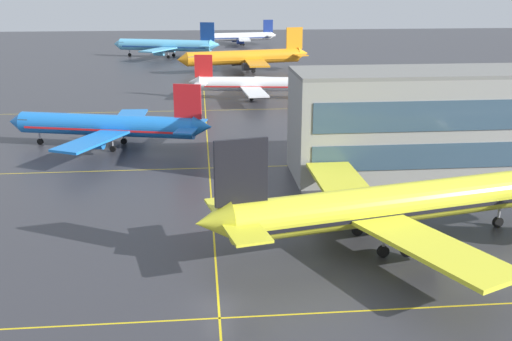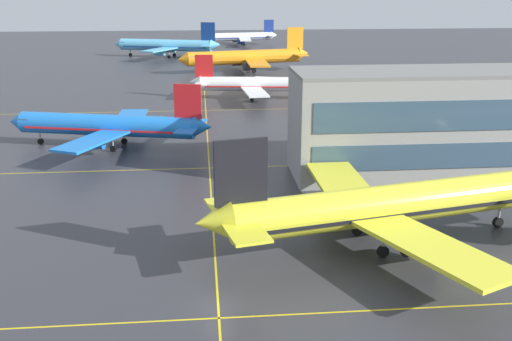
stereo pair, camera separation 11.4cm
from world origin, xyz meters
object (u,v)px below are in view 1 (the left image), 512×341
(airliner_front_gate, at_px, (385,205))
(airliner_far_right_stand, at_px, (166,45))
(airliner_far_left_stand, at_px, (245,57))
(airliner_third_row, at_px, (257,84))
(airliner_distant_taxiway, at_px, (239,37))
(airliner_second_row, at_px, (109,126))

(airliner_front_gate, bearing_deg, airliner_far_right_stand, 100.41)
(airliner_far_left_stand, height_order, airliner_far_right_stand, airliner_far_left_stand)
(airliner_front_gate, xyz_separation_m, airliner_far_right_stand, (-30.21, 164.44, -0.01))
(airliner_third_row, relative_size, airliner_distant_taxiway, 0.97)
(airliner_third_row, distance_m, airliner_far_right_stand, 86.44)
(airliner_third_row, height_order, airliner_far_left_stand, airliner_far_left_stand)
(airliner_second_row, height_order, airliner_far_left_stand, airliner_far_left_stand)
(airliner_front_gate, relative_size, airliner_far_right_stand, 1.02)
(airliner_third_row, distance_m, airliner_far_left_stand, 44.02)
(airliner_far_left_stand, bearing_deg, airliner_distant_taxiway, 87.47)
(airliner_far_left_stand, xyz_separation_m, airliner_distant_taxiway, (3.49, 78.97, -0.82))
(airliner_front_gate, distance_m, airliner_distant_taxiway, 204.65)
(airliner_second_row, distance_m, airliner_third_row, 49.27)
(airliner_third_row, xyz_separation_m, airliner_far_left_stand, (0.63, 44.01, 0.92))
(airliner_far_left_stand, height_order, airliner_distant_taxiway, airliner_far_left_stand)
(airliner_distant_taxiway, bearing_deg, airliner_far_left_stand, -92.53)
(airliner_front_gate, distance_m, airliner_third_row, 81.85)
(airliner_second_row, relative_size, airliner_far_right_stand, 0.88)
(airliner_second_row, xyz_separation_m, airliner_far_left_stand, (29.07, 84.25, 0.67))
(airliner_third_row, bearing_deg, airliner_distant_taxiway, 88.08)
(airliner_second_row, relative_size, airliner_third_row, 1.06)
(airliner_third_row, xyz_separation_m, airliner_far_right_stand, (-24.90, 82.77, 0.82))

